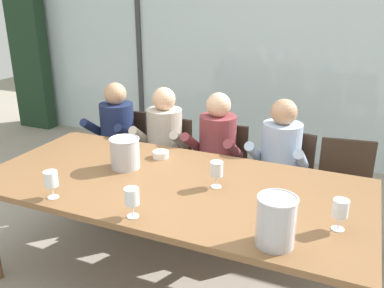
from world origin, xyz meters
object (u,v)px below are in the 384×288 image
at_px(person_beige_jumper, 162,145).
at_px(wine_glass_near_bucket, 51,180).
at_px(chair_near_curtain, 124,149).
at_px(ice_bucket_secondary, 125,153).
at_px(wine_glass_by_right_taster, 131,198).
at_px(chair_left_of_center, 167,158).
at_px(chair_near_window_right, 345,187).
at_px(chair_center, 221,167).
at_px(person_maroon_top, 214,153).
at_px(wine_glass_by_left_taster, 340,210).
at_px(ice_bucket_primary, 276,220).
at_px(wine_glass_center_pour, 216,170).
at_px(person_pale_blue_shirt, 278,163).
at_px(chair_right_of_center, 284,176).
at_px(tasting_bowl, 161,154).
at_px(dining_table, 171,190).
at_px(person_navy_polo, 113,137).

bearing_deg(person_beige_jumper, wine_glass_near_bucket, -96.64).
relative_size(chair_near_curtain, ice_bucket_secondary, 3.88).
bearing_deg(wine_glass_by_right_taster, chair_left_of_center, 109.92).
height_order(chair_near_window_right, ice_bucket_secondary, ice_bucket_secondary).
relative_size(wine_glass_near_bucket, wine_glass_by_right_taster, 1.00).
distance_m(chair_center, ice_bucket_secondary, 1.07).
height_order(person_beige_jumper, person_maroon_top, same).
xyz_separation_m(person_maroon_top, wine_glass_by_left_taster, (1.08, -1.04, 0.23)).
xyz_separation_m(chair_center, ice_bucket_secondary, (-0.42, -0.90, 0.40)).
bearing_deg(chair_left_of_center, wine_glass_by_right_taster, -71.14).
xyz_separation_m(person_beige_jumper, ice_bucket_secondary, (0.12, -0.78, 0.22)).
height_order(chair_left_of_center, ice_bucket_primary, ice_bucket_primary).
relative_size(ice_bucket_secondary, wine_glass_center_pour, 1.27).
height_order(person_pale_blue_shirt, wine_glass_center_pour, person_pale_blue_shirt).
relative_size(person_beige_jumper, ice_bucket_primary, 4.53).
bearing_deg(wine_glass_near_bucket, ice_bucket_primary, 2.07).
bearing_deg(chair_right_of_center, chair_center, -169.30).
relative_size(tasting_bowl, wine_glass_by_left_taster, 0.71).
height_order(person_maroon_top, wine_glass_center_pour, person_maroon_top).
height_order(dining_table, wine_glass_center_pour, wine_glass_center_pour).
bearing_deg(wine_glass_near_bucket, chair_left_of_center, 88.71).
distance_m(chair_near_window_right, tasting_bowl, 1.50).
xyz_separation_m(dining_table, ice_bucket_secondary, (-0.41, 0.09, 0.18)).
relative_size(dining_table, wine_glass_near_bucket, 14.73).
bearing_deg(ice_bucket_primary, person_beige_jumper, 135.19).
height_order(chair_center, wine_glass_near_bucket, wine_glass_near_bucket).
xyz_separation_m(dining_table, wine_glass_near_bucket, (-0.57, -0.48, 0.18)).
xyz_separation_m(chair_near_window_right, wine_glass_near_bucket, (-1.62, -1.48, 0.40)).
bearing_deg(person_maroon_top, chair_left_of_center, 170.20).
relative_size(person_beige_jumper, person_maroon_top, 1.00).
xyz_separation_m(dining_table, person_beige_jumper, (-0.52, 0.87, -0.05)).
xyz_separation_m(chair_center, wine_glass_by_left_taster, (1.06, -1.16, 0.40)).
xyz_separation_m(chair_center, ice_bucket_primary, (0.78, -1.42, 0.42)).
bearing_deg(chair_right_of_center, chair_near_curtain, -172.96).
height_order(person_beige_jumper, wine_glass_by_right_taster, person_beige_jumper).
height_order(wine_glass_by_left_taster, wine_glass_center_pour, same).
distance_m(person_navy_polo, wine_glass_near_bucket, 1.45).
bearing_deg(chair_right_of_center, chair_left_of_center, -170.64).
relative_size(chair_center, person_beige_jumper, 0.73).
relative_size(person_beige_jumper, wine_glass_by_right_taster, 6.78).
relative_size(dining_table, person_navy_polo, 2.17).
bearing_deg(wine_glass_center_pour, ice_bucket_secondary, 176.94).
relative_size(person_navy_polo, ice_bucket_primary, 4.53).
bearing_deg(ice_bucket_secondary, person_pale_blue_shirt, 39.69).
relative_size(ice_bucket_secondary, wine_glass_near_bucket, 1.27).
relative_size(ice_bucket_primary, wine_glass_by_left_taster, 1.50).
relative_size(chair_left_of_center, wine_glass_by_left_taster, 4.95).
relative_size(person_maroon_top, ice_bucket_secondary, 5.33).
xyz_separation_m(wine_glass_center_pour, wine_glass_by_right_taster, (-0.30, -0.54, 0.00)).
bearing_deg(wine_glass_by_right_taster, ice_bucket_primary, 3.71).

